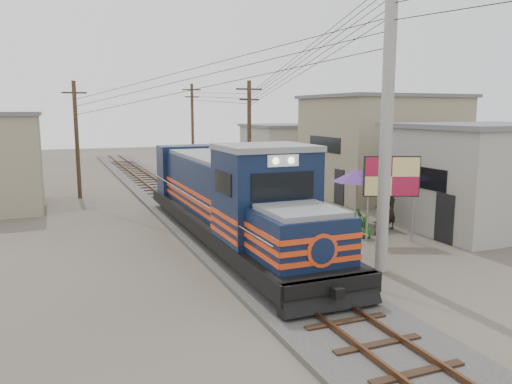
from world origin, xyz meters
name	(u,v)px	position (x,y,z in m)	size (l,w,h in m)	color
ground	(279,279)	(0.00, 0.00, 0.00)	(120.00, 120.00, 0.00)	#473F35
ballast	(195,216)	(0.00, 10.00, 0.08)	(3.60, 70.00, 0.16)	#595651
track	(195,212)	(0.00, 10.00, 0.26)	(1.15, 70.00, 0.12)	#51331E
locomotive	(228,200)	(0.00, 4.82, 1.76)	(2.99, 16.30, 4.04)	black
utility_pole_main	(387,119)	(3.50, -0.50, 5.00)	(0.40, 0.40, 10.00)	#9E9B93
wooden_pole_mid	(249,138)	(4.50, 14.00, 3.68)	(1.60, 0.24, 7.00)	#4C3826
wooden_pole_far	(193,126)	(4.80, 28.00, 3.93)	(1.60, 0.24, 7.50)	#4C3826
wooden_pole_left	(77,137)	(-5.00, 18.00, 3.68)	(1.60, 0.24, 7.00)	#4C3826
power_lines	(197,58)	(-0.14, 8.49, 7.56)	(9.65, 19.00, 3.30)	black
shophouse_front	(483,176)	(11.50, 3.00, 2.36)	(7.35, 6.30, 4.70)	gray
shophouse_mid	(381,146)	(12.50, 12.00, 3.11)	(8.40, 7.35, 6.20)	gray
shophouse_back	(289,151)	(11.00, 22.00, 2.11)	(6.30, 6.30, 4.20)	gray
billboard	(392,179)	(6.09, 2.50, 2.57)	(2.12, 0.99, 3.49)	#99999E
market_umbrella	(357,175)	(6.56, 5.63, 2.31)	(3.14, 3.14, 2.62)	black
vendor	(390,210)	(7.41, 4.20, 0.87)	(0.64, 0.42, 1.75)	black
plant_nursery	(340,224)	(4.96, 4.41, 0.41)	(3.19, 2.98, 1.00)	#225F1B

